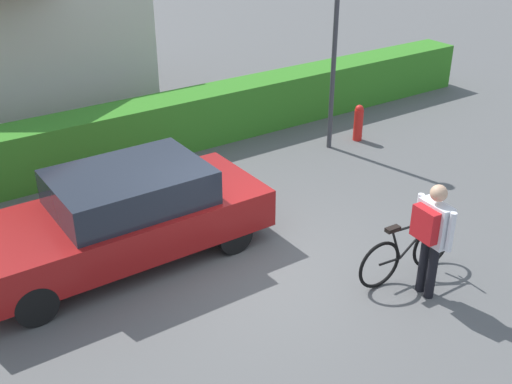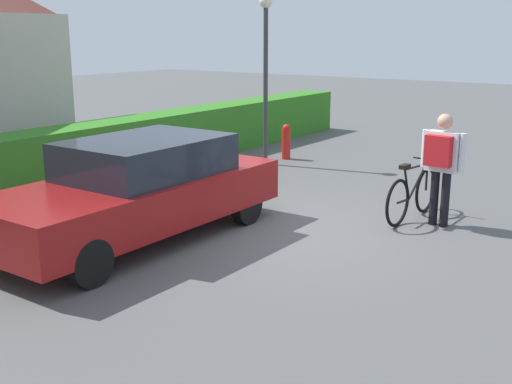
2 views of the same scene
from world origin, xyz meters
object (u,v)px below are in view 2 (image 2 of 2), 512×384
person_rider (442,159)px  fire_hydrant (286,141)px  parked_car_near (138,189)px  street_lamp (266,55)px  bicycle (412,194)px

person_rider → fire_hydrant: (3.11, 4.74, -0.63)m
parked_car_near → fire_hydrant: parked_car_near is taller
person_rider → street_lamp: 5.50m
person_rider → street_lamp: (2.33, 4.79, 1.35)m
parked_car_near → person_rider: 4.48m
bicycle → street_lamp: bearing=62.8°
bicycle → street_lamp: (2.23, 4.33, 1.99)m
bicycle → person_rider: person_rider is taller
fire_hydrant → person_rider: bearing=-123.3°
fire_hydrant → bicycle: bearing=-125.0°
fire_hydrant → street_lamp: bearing=176.3°
bicycle → person_rider: bearing=-103.3°
person_rider → fire_hydrant: bearing=56.7°
bicycle → fire_hydrant: (3.00, 4.28, 0.01)m
parked_car_near → bicycle: bearing=-41.2°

